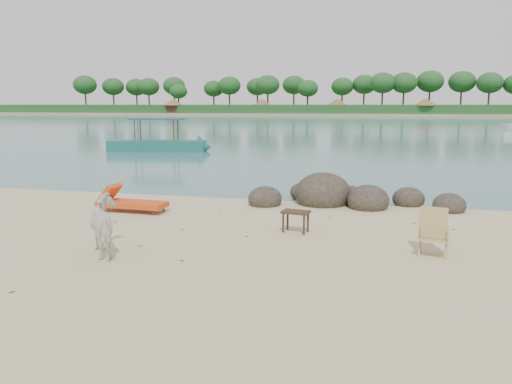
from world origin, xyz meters
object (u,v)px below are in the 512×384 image
(lounge_chair, at_px, (136,201))
(deck_chair, at_px, (434,234))
(boulders, at_px, (341,197))
(side_table, at_px, (296,223))
(cow, at_px, (108,227))
(boat_near, at_px, (156,124))

(lounge_chair, height_order, deck_chair, deck_chair)
(boulders, bearing_deg, side_table, -101.76)
(lounge_chair, bearing_deg, side_table, -11.74)
(cow, xyz_separation_m, deck_chair, (6.51, 1.45, -0.13))
(lounge_chair, xyz_separation_m, deck_chair, (7.88, -2.43, 0.15))
(boulders, height_order, lounge_chair, boulders)
(side_table, height_order, deck_chair, deck_chair)
(lounge_chair, bearing_deg, deck_chair, -14.76)
(boulders, bearing_deg, deck_chair, -65.70)
(boulders, height_order, deck_chair, boulders)
(deck_chair, xyz_separation_m, boat_near, (-15.89, 21.07, 1.31))
(side_table, bearing_deg, boulders, 87.79)
(boulders, relative_size, deck_chair, 6.72)
(lounge_chair, bearing_deg, boulders, 26.79)
(lounge_chair, distance_m, deck_chair, 8.25)
(deck_chair, bearing_deg, cow, -156.15)
(boulders, height_order, side_table, boulders)
(boulders, bearing_deg, boat_near, 130.29)
(cow, bearing_deg, boat_near, -108.58)
(cow, bearing_deg, lounge_chair, -111.69)
(deck_chair, bearing_deg, lounge_chair, 174.13)
(boulders, xyz_separation_m, lounge_chair, (-5.63, -2.56, 0.09))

